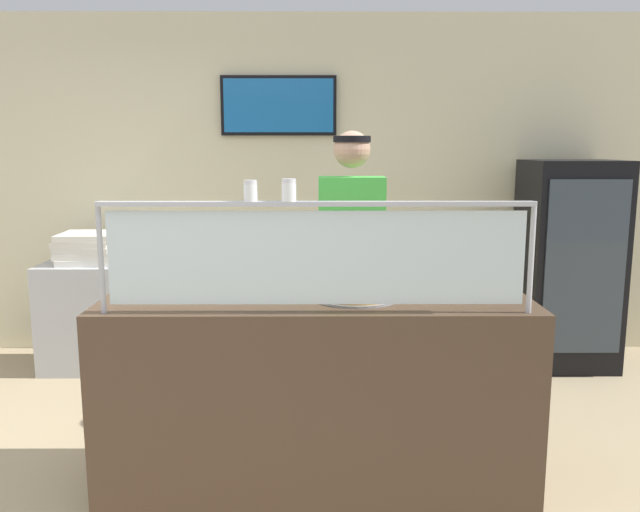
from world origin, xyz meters
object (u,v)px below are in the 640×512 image
at_px(drink_fridge, 568,264).
at_px(pizza_box_stack, 89,248).
at_px(worker_figure, 352,262).
at_px(pizza_server, 355,291).
at_px(pepper_flake_shaker, 289,192).
at_px(parmesan_shaker, 250,192).
at_px(pizza_tray, 356,295).

xyz_separation_m(drink_fridge, pizza_box_stack, (-3.62, -0.04, 0.14)).
bearing_deg(worker_figure, drink_fridge, 32.75).
xyz_separation_m(pizza_server, drink_fridge, (1.73, 1.80, -0.20)).
relative_size(pepper_flake_shaker, pizza_box_stack, 0.22).
distance_m(parmesan_shaker, worker_figure, 1.17).
bearing_deg(pizza_box_stack, parmesan_shaker, -54.69).
xyz_separation_m(worker_figure, drink_fridge, (1.71, 1.10, -0.22)).
height_order(pizza_tray, pepper_flake_shaker, pepper_flake_shaker).
relative_size(worker_figure, pizza_box_stack, 4.04).
xyz_separation_m(pizza_tray, pepper_flake_shaker, (-0.31, -0.27, 0.52)).
distance_m(pizza_server, parmesan_shaker, 0.72).
relative_size(pizza_server, parmesan_shaker, 3.10).
xyz_separation_m(pepper_flake_shaker, pizza_box_stack, (-1.59, 2.01, -0.56)).
bearing_deg(parmesan_shaker, worker_figure, 62.96).
bearing_deg(pizza_server, worker_figure, 101.55).
height_order(pepper_flake_shaker, worker_figure, worker_figure).
distance_m(pizza_tray, pizza_server, 0.03).
xyz_separation_m(pizza_server, pizza_box_stack, (-1.89, 1.76, -0.07)).
xyz_separation_m(worker_figure, pizza_box_stack, (-1.91, 1.06, -0.08)).
height_order(pizza_server, pepper_flake_shaker, pepper_flake_shaker).
relative_size(pizza_tray, pepper_flake_shaker, 4.35).
relative_size(pepper_flake_shaker, worker_figure, 0.05).
height_order(pizza_tray, pizza_server, pizza_server).
distance_m(pizza_tray, drink_fridge, 2.49).
bearing_deg(pizza_server, pizza_tray, 92.18).
relative_size(pizza_server, pizza_box_stack, 0.64).
relative_size(pizza_tray, worker_figure, 0.24).
bearing_deg(pizza_server, pepper_flake_shaker, -126.70).
relative_size(pizza_tray, drink_fridge, 0.27).
bearing_deg(pepper_flake_shaker, pizza_server, 40.01).
bearing_deg(drink_fridge, pizza_tray, -134.12).
height_order(pepper_flake_shaker, drink_fridge, drink_fridge).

